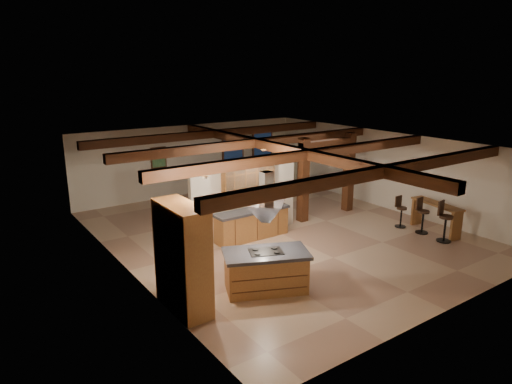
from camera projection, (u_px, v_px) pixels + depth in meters
ground at (279, 233)px, 14.73m from camera, size 12.00×12.00×0.00m
room_walls at (280, 179)px, 14.27m from camera, size 12.00×12.00×12.00m
ceiling_beams at (280, 148)px, 14.01m from camera, size 10.00×12.00×0.28m
timber_posts at (327, 167)px, 16.05m from camera, size 2.50×0.30×2.90m
partition_wall at (245, 201)px, 14.29m from camera, size 3.80×0.18×2.20m
pantry_cabinet at (183, 258)px, 9.78m from camera, size 0.67×1.60×2.40m
back_counter at (252, 224)px, 14.14m from camera, size 2.50×0.66×0.94m
upper_display_cabinet at (248, 179)px, 13.94m from camera, size 1.80×0.36×0.95m
range_hood at (266, 219)px, 10.46m from camera, size 1.10×1.10×1.40m
back_windows at (248, 152)px, 20.58m from camera, size 2.70×0.07×1.70m
framed_art at (159, 158)px, 18.15m from camera, size 0.65×0.05×0.85m
recessed_cans at (247, 165)px, 11.05m from camera, size 3.16×2.46×0.03m
kitchen_island at (266, 271)px, 10.80m from camera, size 2.25×1.78×0.99m
dining_table at (241, 197)px, 17.70m from camera, size 1.93×1.56×0.60m
sofa at (259, 179)px, 20.46m from camera, size 2.26×1.14×0.63m
microwave at (275, 201)px, 14.48m from camera, size 0.54×0.44×0.26m
bar_counter at (436, 213)px, 14.65m from camera, size 0.78×1.90×0.97m
side_table at (284, 177)px, 20.88m from camera, size 0.51×0.51×0.62m
table_lamp at (285, 166)px, 20.75m from camera, size 0.26×0.26×0.31m
bar_stool_a at (444, 221)px, 13.85m from camera, size 0.44×0.46×1.26m
bar_stool_b at (422, 215)px, 14.59m from camera, size 0.40×0.40×1.15m
bar_stool_c at (401, 211)px, 15.16m from camera, size 0.36×0.36×1.04m
dining_chairs at (241, 189)px, 17.61m from camera, size 2.43×2.43×1.22m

